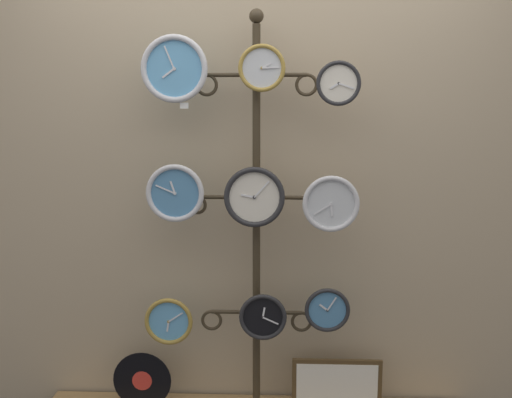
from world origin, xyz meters
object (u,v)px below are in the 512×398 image
Objects in this scene: clock_bottom_left at (169,321)px; clock_bottom_center at (263,317)px; clock_bottom_right at (327,310)px; clock_top_right at (339,83)px; display_stand at (256,297)px; clock_middle_center at (254,197)px; clock_middle_right at (331,204)px; clock_middle_left at (175,193)px; clock_top_center at (262,68)px; vinyl_record at (142,380)px; clock_top_left at (174,69)px; picture_frame at (337,385)px.

clock_bottom_center is (0.47, -0.03, 0.04)m from clock_bottom_left.
clock_top_right is at bearing -45.84° from clock_bottom_right.
display_stand reaches higher than clock_middle_center.
clock_middle_center reaches higher than clock_middle_right.
clock_bottom_left is at bearing 170.32° from clock_middle_left.
clock_bottom_right is at bearing 6.40° from clock_bottom_center.
clock_bottom_left is (-0.79, 0.04, -0.61)m from clock_middle_right.
clock_middle_left is 0.96× the size of clock_middle_center.
display_stand is 7.04× the size of clock_middle_center.
clock_top_center reaches higher than clock_middle_left.
vinyl_record is at bearing 167.37° from clock_bottom_left.
clock_middle_center is at bearing -1.93° from clock_bottom_left.
clock_middle_right is (0.36, -0.03, -0.03)m from clock_middle_center.
display_stand is at bearing 164.99° from clock_top_right.
clock_bottom_right reaches higher than vinyl_record.
clock_top_left reaches higher than clock_middle_right.
clock_top_center is 0.98× the size of clock_bottom_right.
clock_middle_center is 1.08× the size of clock_middle_right.
clock_top_right is at bearing -1.37° from clock_middle_left.
clock_top_center reaches higher than clock_bottom_left.
vinyl_record is (-0.62, 0.03, -1.58)m from clock_top_center.
picture_frame is at bearing 0.56° from vinyl_record.
clock_top_right is 1.79m from vinyl_record.
clock_middle_left is (-0.77, 0.02, -0.52)m from clock_top_right.
clock_bottom_right is at bearing 0.20° from clock_bottom_left.
clock_bottom_right is (0.74, 0.01, -0.58)m from clock_middle_left.
clock_top_right is 0.76× the size of clock_middle_right.
clock_bottom_center is (0.43, -0.02, -0.61)m from clock_middle_left.
clock_top_center is 0.61m from clock_middle_center.
clock_middle_left reaches higher than clock_bottom_right.
display_stand is 9.37× the size of clock_top_center.
clock_middle_center is at bearing 156.74° from clock_bottom_center.
clock_middle_center is 0.37m from clock_middle_right.
vinyl_record is (-0.94, 0.03, -0.41)m from clock_bottom_right.
display_stand is at bearing 12.19° from clock_middle_left.
clock_top_left is at bearing -178.89° from clock_bottom_right.
clock_middle_left reaches higher than picture_frame.
clock_bottom_left is at bearing -179.77° from clock_top_center.
clock_middle_right is 0.90× the size of vinyl_record.
clock_top_left is at bearing -167.03° from display_stand.
clock_bottom_left is (-0.82, 0.03, -1.17)m from clock_top_right.
clock_middle_center is at bearing -0.47° from clock_top_left.
clock_middle_right is at bearing -2.85° from clock_bottom_left.
clock_top_left is 1.38m from clock_bottom_right.
clock_middle_right is at bearing -2.19° from clock_top_left.
clock_top_right reaches higher than clock_middle_left.
clock_top_center is 1.07× the size of clock_top_right.
clock_middle_right is at bearing -4.46° from vinyl_record.
display_stand is 0.46m from clock_bottom_left.
clock_top_right is at bearing -1.77° from clock_middle_center.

